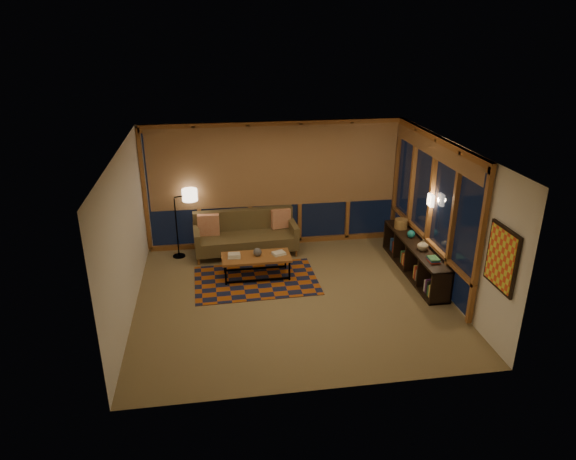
{
  "coord_description": "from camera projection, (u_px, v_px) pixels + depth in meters",
  "views": [
    {
      "loc": [
        -1.29,
        -7.92,
        4.6
      ],
      "look_at": [
        -0.03,
        0.4,
        1.15
      ],
      "focal_mm": 32.0,
      "sensor_mm": 36.0,
      "label": 1
    }
  ],
  "objects": [
    {
      "name": "floor",
      "position": [
        293.0,
        297.0,
        9.17
      ],
      "size": [
        5.5,
        5.0,
        0.01
      ],
      "primitive_type": "cube",
      "color": "#90794F",
      "rests_on": "ground"
    },
    {
      "name": "basket",
      "position": [
        401.0,
        224.0,
        10.51
      ],
      "size": [
        0.33,
        0.33,
        0.19
      ],
      "primitive_type": "cylinder",
      "rotation": [
        0.0,
        0.0,
        0.31
      ],
      "color": "olive",
      "rests_on": "bookshelf"
    },
    {
      "name": "bookshelf",
      "position": [
        414.0,
        258.0,
        9.95
      ],
      "size": [
        0.4,
        2.52,
        0.63
      ],
      "primitive_type": null,
      "color": "black",
      "rests_on": "floor"
    },
    {
      "name": "sofa",
      "position": [
        246.0,
        234.0,
        10.74
      ],
      "size": [
        2.16,
        0.97,
        0.87
      ],
      "primitive_type": null,
      "rotation": [
        0.0,
        0.0,
        0.05
      ],
      "color": "brown",
      "rests_on": "floor"
    },
    {
      "name": "coffee_table",
      "position": [
        256.0,
        266.0,
        9.83
      ],
      "size": [
        1.32,
        0.61,
        0.44
      ],
      "primitive_type": null,
      "rotation": [
        0.0,
        0.0,
        0.01
      ],
      "color": "#966030",
      "rests_on": "floor"
    },
    {
      "name": "walls",
      "position": [
        293.0,
        228.0,
        8.66
      ],
      "size": [
        5.51,
        5.01,
        2.7
      ],
      "color": "white",
      "rests_on": "floor"
    },
    {
      "name": "shelf_book_stack",
      "position": [
        433.0,
        260.0,
        9.08
      ],
      "size": [
        0.2,
        0.26,
        0.07
      ],
      "primitive_type": null,
      "rotation": [
        0.0,
        0.0,
        -0.16
      ],
      "color": "beige",
      "rests_on": "bookshelf"
    },
    {
      "name": "window_wall_back",
      "position": [
        275.0,
        185.0,
        10.88
      ],
      "size": [
        5.3,
        0.16,
        2.6
      ],
      "primitive_type": null,
      "color": "#966030",
      "rests_on": "walls"
    },
    {
      "name": "ceramic_pot",
      "position": [
        257.0,
        252.0,
        9.74
      ],
      "size": [
        0.18,
        0.18,
        0.16
      ],
      "primitive_type": "sphere",
      "rotation": [
        0.0,
        0.0,
        0.14
      ],
      "color": "#2D2C30",
      "rests_on": "coffee_table"
    },
    {
      "name": "window_wall_right",
      "position": [
        429.0,
        208.0,
        9.58
      ],
      "size": [
        0.16,
        3.7,
        2.6
      ],
      "primitive_type": null,
      "color": "#966030",
      "rests_on": "walls"
    },
    {
      "name": "pillow_right",
      "position": [
        281.0,
        219.0,
        10.98
      ],
      "size": [
        0.43,
        0.22,
        0.41
      ],
      "primitive_type": null,
      "rotation": [
        0.0,
        0.0,
        0.2
      ],
      "color": "#B02D03",
      "rests_on": "sofa"
    },
    {
      "name": "ceiling",
      "position": [
        293.0,
        149.0,
        8.14
      ],
      "size": [
        5.5,
        5.0,
        0.01
      ],
      "primitive_type": "cube",
      "color": "white",
      "rests_on": "walls"
    },
    {
      "name": "wall_sconce",
      "position": [
        431.0,
        200.0,
        9.36
      ],
      "size": [
        0.12,
        0.18,
        0.22
      ],
      "primitive_type": null,
      "color": "beige",
      "rests_on": "walls"
    },
    {
      "name": "wall_art",
      "position": [
        501.0,
        258.0,
        7.3
      ],
      "size": [
        0.06,
        0.74,
        0.94
      ],
      "primitive_type": null,
      "color": "#EF491F",
      "rests_on": "walls"
    },
    {
      "name": "area_rug",
      "position": [
        256.0,
        280.0,
        9.76
      ],
      "size": [
        2.34,
        1.6,
        0.01
      ],
      "primitive_type": "cube",
      "rotation": [
        0.0,
        0.0,
        0.03
      ],
      "color": "#9B4712",
      "rests_on": "floor"
    },
    {
      "name": "floor_lamp",
      "position": [
        176.0,
        225.0,
        10.49
      ],
      "size": [
        0.56,
        0.46,
        1.43
      ],
      "primitive_type": null,
      "rotation": [
        0.0,
        0.0,
        0.37
      ],
      "color": "black",
      "rests_on": "floor"
    },
    {
      "name": "book_stack_a",
      "position": [
        234.0,
        256.0,
        9.69
      ],
      "size": [
        0.27,
        0.22,
        0.07
      ],
      "primitive_type": null,
      "rotation": [
        0.0,
        0.0,
        -0.07
      ],
      "color": "beige",
      "rests_on": "coffee_table"
    },
    {
      "name": "book_stack_b",
      "position": [
        279.0,
        253.0,
        9.82
      ],
      "size": [
        0.27,
        0.25,
        0.05
      ],
      "primitive_type": null,
      "rotation": [
        0.0,
        0.0,
        0.36
      ],
      "color": "beige",
      "rests_on": "coffee_table"
    },
    {
      "name": "vase",
      "position": [
        423.0,
        245.0,
        9.5
      ],
      "size": [
        0.24,
        0.24,
        0.21
      ],
      "primitive_type": "imported",
      "rotation": [
        0.0,
        0.0,
        -0.22
      ],
      "color": "tan",
      "rests_on": "bookshelf"
    },
    {
      "name": "pillow_left",
      "position": [
        208.0,
        225.0,
        10.64
      ],
      "size": [
        0.45,
        0.16,
        0.45
      ],
      "primitive_type": null,
      "rotation": [
        0.0,
        0.0,
        -0.03
      ],
      "color": "#B02D03",
      "rests_on": "sofa"
    },
    {
      "name": "teal_bowl",
      "position": [
        411.0,
        234.0,
        10.05
      ],
      "size": [
        0.16,
        0.16,
        0.16
      ],
      "primitive_type": "sphere",
      "rotation": [
        0.0,
        0.0,
        0.02
      ],
      "color": "#13605E",
      "rests_on": "bookshelf"
    }
  ]
}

